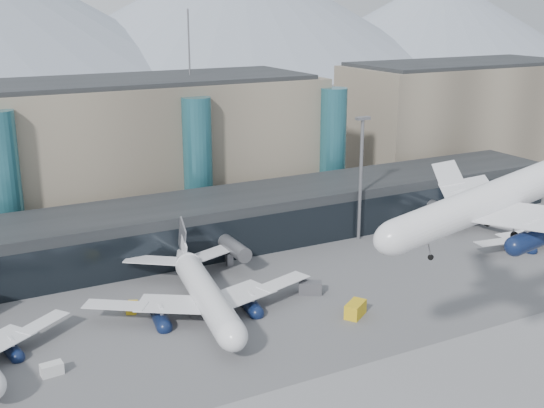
{
  "coord_description": "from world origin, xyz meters",
  "views": [
    {
      "loc": [
        -48.73,
        -62.13,
        47.19
      ],
      "look_at": [
        1.13,
        32.0,
        15.74
      ],
      "focal_mm": 45.0,
      "sensor_mm": 36.0,
      "label": 1
    }
  ],
  "objects_px": {
    "veh_b": "(132,307)",
    "veh_c": "(310,288)",
    "veh_a": "(52,369)",
    "lightmast_mid": "(361,172)",
    "veh_h": "(355,309)",
    "hero_jet": "(514,184)",
    "jet_parked_mid": "(201,280)",
    "jet_parked_right": "(521,219)",
    "veh_d": "(439,232)"
  },
  "relations": [
    {
      "from": "jet_parked_right",
      "to": "veh_a",
      "type": "xyz_separation_m",
      "value": [
        -96.83,
        -10.14,
        -3.44
      ]
    },
    {
      "from": "veh_h",
      "to": "hero_jet",
      "type": "bearing_deg",
      "value": -112.46
    },
    {
      "from": "hero_jet",
      "to": "veh_a",
      "type": "height_order",
      "value": "hero_jet"
    },
    {
      "from": "veh_a",
      "to": "veh_c",
      "type": "height_order",
      "value": "veh_c"
    },
    {
      "from": "veh_a",
      "to": "veh_d",
      "type": "xyz_separation_m",
      "value": [
        83.32,
        19.56,
        0.02
      ]
    },
    {
      "from": "jet_parked_right",
      "to": "veh_h",
      "type": "bearing_deg",
      "value": 88.05
    },
    {
      "from": "veh_b",
      "to": "veh_d",
      "type": "bearing_deg",
      "value": -60.02
    },
    {
      "from": "jet_parked_right",
      "to": "veh_h",
      "type": "relative_size",
      "value": 8.4
    },
    {
      "from": "veh_b",
      "to": "veh_d",
      "type": "relative_size",
      "value": 0.89
    },
    {
      "from": "jet_parked_mid",
      "to": "jet_parked_right",
      "type": "xyz_separation_m",
      "value": [
        71.37,
        0.02,
        -0.53
      ]
    },
    {
      "from": "hero_jet",
      "to": "veh_d",
      "type": "bearing_deg",
      "value": 63.48
    },
    {
      "from": "lightmast_mid",
      "to": "veh_b",
      "type": "xyz_separation_m",
      "value": [
        -52.0,
        -12.05,
        -13.68
      ]
    },
    {
      "from": "hero_jet",
      "to": "jet_parked_right",
      "type": "height_order",
      "value": "hero_jet"
    },
    {
      "from": "jet_parked_right",
      "to": "veh_b",
      "type": "relative_size",
      "value": 13.6
    },
    {
      "from": "lightmast_mid",
      "to": "hero_jet",
      "type": "xyz_separation_m",
      "value": [
        -16.68,
        -54.42,
        12.08
      ]
    },
    {
      "from": "lightmast_mid",
      "to": "veh_d",
      "type": "height_order",
      "value": "lightmast_mid"
    },
    {
      "from": "veh_c",
      "to": "veh_d",
      "type": "xyz_separation_m",
      "value": [
        39.63,
        13.07,
        -0.25
      ]
    },
    {
      "from": "veh_d",
      "to": "jet_parked_mid",
      "type": "bearing_deg",
      "value": 124.36
    },
    {
      "from": "hero_jet",
      "to": "jet_parked_right",
      "type": "xyz_separation_m",
      "value": [
        46.51,
        38.77,
        -22.25
      ]
    },
    {
      "from": "veh_a",
      "to": "veh_d",
      "type": "relative_size",
      "value": 0.99
    },
    {
      "from": "veh_b",
      "to": "hero_jet",
      "type": "bearing_deg",
      "value": -115.07
    },
    {
      "from": "jet_parked_right",
      "to": "veh_c",
      "type": "height_order",
      "value": "jet_parked_right"
    },
    {
      "from": "veh_h",
      "to": "veh_b",
      "type": "bearing_deg",
      "value": 115.93
    },
    {
      "from": "veh_a",
      "to": "hero_jet",
      "type": "bearing_deg",
      "value": -34.5
    },
    {
      "from": "veh_b",
      "to": "veh_c",
      "type": "relative_size",
      "value": 0.67
    },
    {
      "from": "veh_b",
      "to": "veh_c",
      "type": "xyz_separation_m",
      "value": [
        28.69,
        -7.24,
        0.33
      ]
    },
    {
      "from": "veh_a",
      "to": "veh_c",
      "type": "distance_m",
      "value": 44.17
    },
    {
      "from": "lightmast_mid",
      "to": "hero_jet",
      "type": "bearing_deg",
      "value": -107.04
    },
    {
      "from": "lightmast_mid",
      "to": "jet_parked_right",
      "type": "relative_size",
      "value": 0.73
    },
    {
      "from": "veh_b",
      "to": "jet_parked_right",
      "type": "bearing_deg",
      "value": -67.42
    },
    {
      "from": "lightmast_mid",
      "to": "veh_c",
      "type": "bearing_deg",
      "value": -140.38
    },
    {
      "from": "hero_jet",
      "to": "veh_c",
      "type": "relative_size",
      "value": 9.47
    },
    {
      "from": "hero_jet",
      "to": "veh_d",
      "type": "height_order",
      "value": "hero_jet"
    },
    {
      "from": "jet_parked_mid",
      "to": "veh_h",
      "type": "bearing_deg",
      "value": -117.09
    },
    {
      "from": "lightmast_mid",
      "to": "veh_h",
      "type": "distance_m",
      "value": 39.21
    },
    {
      "from": "veh_b",
      "to": "veh_h",
      "type": "bearing_deg",
      "value": -95.36
    },
    {
      "from": "jet_parked_mid",
      "to": "veh_a",
      "type": "distance_m",
      "value": 27.67
    },
    {
      "from": "hero_jet",
      "to": "veh_b",
      "type": "distance_m",
      "value": 60.88
    },
    {
      "from": "veh_d",
      "to": "veh_h",
      "type": "distance_m",
      "value": 44.66
    },
    {
      "from": "lightmast_mid",
      "to": "jet_parked_right",
      "type": "bearing_deg",
      "value": -27.69
    },
    {
      "from": "lightmast_mid",
      "to": "jet_parked_right",
      "type": "distance_m",
      "value": 35.19
    },
    {
      "from": "hero_jet",
      "to": "jet_parked_mid",
      "type": "relative_size",
      "value": 0.94
    },
    {
      "from": "veh_b",
      "to": "veh_c",
      "type": "distance_m",
      "value": 29.6
    },
    {
      "from": "jet_parked_mid",
      "to": "veh_h",
      "type": "relative_size",
      "value": 9.36
    },
    {
      "from": "jet_parked_mid",
      "to": "veh_c",
      "type": "bearing_deg",
      "value": -92.79
    },
    {
      "from": "veh_a",
      "to": "veh_h",
      "type": "bearing_deg",
      "value": -10.15
    },
    {
      "from": "hero_jet",
      "to": "jet_parked_mid",
      "type": "xyz_separation_m",
      "value": [
        -24.87,
        38.75,
        -21.73
      ]
    },
    {
      "from": "jet_parked_mid",
      "to": "veh_a",
      "type": "relative_size",
      "value": 13.58
    },
    {
      "from": "veh_c",
      "to": "veh_d",
      "type": "height_order",
      "value": "veh_c"
    },
    {
      "from": "hero_jet",
      "to": "veh_h",
      "type": "bearing_deg",
      "value": 109.02
    }
  ]
}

